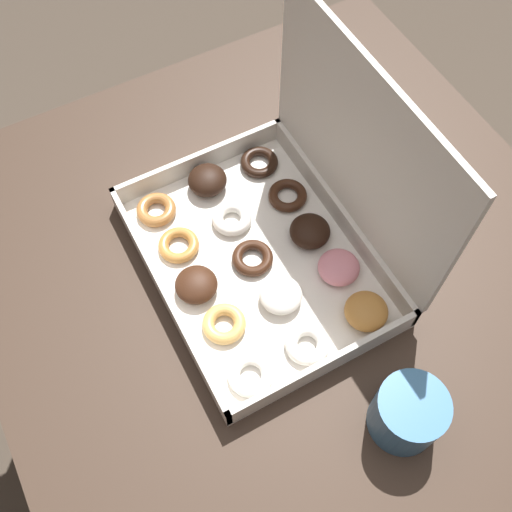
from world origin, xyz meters
name	(u,v)px	position (x,y,z in m)	size (l,w,h in m)	color
ground_plane	(273,401)	(0.00, 0.00, 0.00)	(8.00, 8.00, 0.00)	#42382D
dining_table	(283,297)	(0.00, 0.00, 0.62)	(0.92, 0.88, 0.74)	#38281E
donut_box	(283,232)	(-0.02, 0.00, 0.79)	(0.39, 0.30, 0.31)	silver
coffee_mug	(408,413)	(0.27, 0.02, 0.78)	(0.09, 0.09, 0.08)	teal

